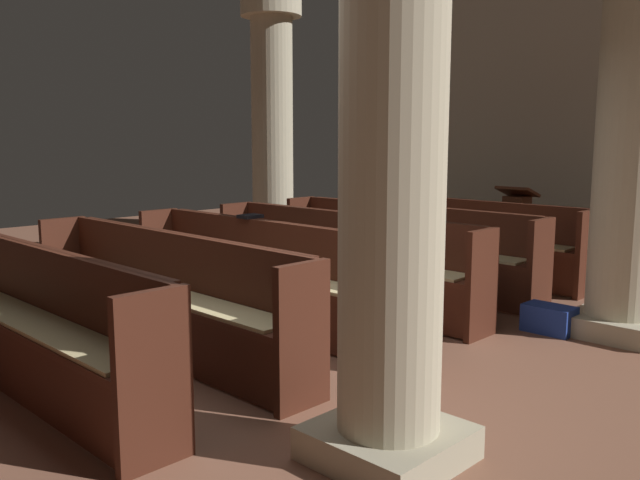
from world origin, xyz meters
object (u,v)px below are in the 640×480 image
(pillar_far_side, at_px, (272,125))
(pew_row_3, at_px, (261,271))
(pew_row_4, at_px, (160,289))
(pew_row_1, at_px, (403,245))
(pew_row_2, at_px, (340,256))
(pillar_aisle_rear, at_px, (393,101))
(lectern, at_px, (516,234))
(kneeler_box_blue, at_px, (549,319))
(pew_row_0, at_px, (455,235))
(hymn_book, at_px, (250,216))
(pew_row_5, at_px, (25,314))
(pillar_aisle_side, at_px, (632,116))

(pillar_far_side, bearing_deg, pew_row_3, -43.50)
(pew_row_4, distance_m, pillar_far_side, 4.34)
(pew_row_1, relative_size, pew_row_2, 1.00)
(pillar_far_side, bearing_deg, pillar_aisle_rear, -35.76)
(lectern, bearing_deg, pillar_far_side, -145.11)
(lectern, relative_size, kneeler_box_blue, 2.52)
(pew_row_0, bearing_deg, hymn_book, -97.14)
(pew_row_3, xyz_separation_m, pew_row_5, (0.00, -2.12, 0.00))
(pew_row_1, relative_size, hymn_book, 15.93)
(pillar_aisle_side, xyz_separation_m, kneeler_box_blue, (-0.47, -0.35, -1.76))
(pew_row_0, xyz_separation_m, lectern, (0.29, 0.99, -0.05))
(pew_row_0, relative_size, pew_row_5, 1.00)
(pillar_far_side, distance_m, lectern, 3.58)
(pew_row_5, bearing_deg, pew_row_2, 90.00)
(pew_row_4, bearing_deg, pew_row_2, 90.00)
(pew_row_3, distance_m, kneeler_box_blue, 2.60)
(pew_row_5, relative_size, pillar_aisle_rear, 0.93)
(pew_row_1, distance_m, pillar_far_side, 2.78)
(lectern, xyz_separation_m, kneeler_box_blue, (1.70, -2.54, -0.33))
(lectern, relative_size, hymn_book, 5.12)
(pew_row_1, bearing_deg, pillar_far_side, 175.96)
(pillar_far_side, bearing_deg, lectern, 34.89)
(pew_row_4, bearing_deg, pew_row_5, -90.00)
(pew_row_1, xyz_separation_m, pew_row_3, (0.00, -2.12, 0.00))
(pew_row_4, xyz_separation_m, hymn_book, (-0.37, 1.25, 0.45))
(pew_row_1, distance_m, hymn_book, 2.01)
(pew_row_4, xyz_separation_m, lectern, (0.29, 5.22, -0.05))
(pillar_aisle_side, bearing_deg, pew_row_1, 176.67)
(pew_row_0, distance_m, pillar_far_side, 2.91)
(pew_row_0, height_order, kneeler_box_blue, pew_row_0)
(lectern, height_order, hymn_book, lectern)
(pew_row_1, height_order, pillar_aisle_rear, pillar_aisle_rear)
(pew_row_0, bearing_deg, pew_row_5, -90.00)
(pew_row_2, relative_size, pillar_aisle_rear, 0.93)
(pew_row_0, distance_m, pew_row_4, 4.23)
(pew_row_3, height_order, pew_row_4, same)
(pew_row_0, xyz_separation_m, pew_row_4, (0.00, -4.23, 0.00))
(pew_row_1, height_order, kneeler_box_blue, pew_row_1)
(pew_row_5, relative_size, pillar_aisle_side, 0.93)
(pew_row_5, bearing_deg, hymn_book, 99.19)
(pillar_far_side, xyz_separation_m, pillar_aisle_rear, (4.87, -3.50, 0.00))
(pew_row_5, relative_size, hymn_book, 15.93)
(pew_row_2, bearing_deg, lectern, 84.69)
(pillar_far_side, bearing_deg, pillar_aisle_side, -3.68)
(pew_row_0, xyz_separation_m, hymn_book, (-0.37, -2.98, 0.45))
(pillar_aisle_rear, bearing_deg, hymn_book, 153.50)
(pew_row_0, relative_size, pew_row_2, 1.00)
(pew_row_4, xyz_separation_m, pillar_aisle_rear, (2.46, -0.16, 1.37))
(pillar_aisle_side, distance_m, hymn_book, 3.47)
(pew_row_2, relative_size, lectern, 3.11)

